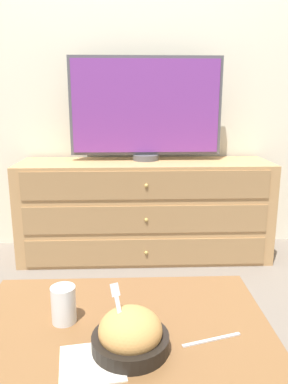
% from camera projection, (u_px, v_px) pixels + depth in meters
% --- Properties ---
extents(ground_plane, '(12.00, 12.00, 0.00)m').
position_uv_depth(ground_plane, '(134.00, 241.00, 2.92)').
color(ground_plane, '#70665B').
extents(wall_back, '(12.00, 0.05, 2.60)m').
position_uv_depth(wall_back, '(133.00, 67.00, 2.63)').
color(wall_back, silver).
rests_on(wall_back, ground_plane).
extents(dresser, '(1.69, 0.47, 0.67)m').
position_uv_depth(dresser, '(145.00, 209.00, 2.59)').
color(dresser, tan).
rests_on(dresser, ground_plane).
extents(tv, '(1.01, 0.18, 0.68)m').
position_uv_depth(tv, '(146.00, 108.00, 2.49)').
color(tv, '#515156').
rests_on(tv, dresser).
extents(coffee_table, '(0.94, 0.64, 0.38)m').
position_uv_depth(coffee_table, '(121.00, 337.00, 1.19)').
color(coffee_table, brown).
rests_on(coffee_table, ground_plane).
extents(takeout_bowl, '(0.22, 0.22, 0.19)m').
position_uv_depth(takeout_bowl, '(130.00, 335.00, 1.05)').
color(takeout_bowl, black).
rests_on(takeout_bowl, coffee_table).
extents(drink_cup, '(0.08, 0.08, 0.12)m').
position_uv_depth(drink_cup, '(64.00, 307.00, 1.18)').
color(drink_cup, beige).
rests_on(drink_cup, coffee_table).
extents(napkin, '(0.19, 0.19, 0.00)m').
position_uv_depth(napkin, '(92.00, 363.00, 1.00)').
color(napkin, silver).
rests_on(napkin, coffee_table).
extents(knife, '(0.18, 0.06, 0.01)m').
position_uv_depth(knife, '(212.00, 340.00, 1.10)').
color(knife, silver).
rests_on(knife, coffee_table).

